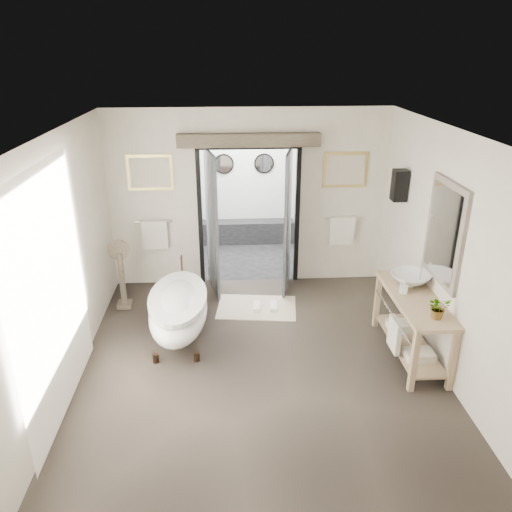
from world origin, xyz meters
The scene contains 13 objects.
ground_plane centered at (0.00, 0.00, 0.00)m, with size 5.00×5.00×0.00m, color #494035.
room_shell centered at (-0.04, -0.13, 1.86)m, with size 4.52×5.02×2.91m.
shower_room centered at (0.00, 3.99, 0.91)m, with size 2.22×2.01×2.51m.
back_wall_dressing centered at (0.00, 2.32, 1.56)m, with size 3.82×0.79×2.52m.
clawfoot_tub centered at (-1.06, 0.75, 0.42)m, with size 0.79×1.76×0.86m.
vanity centered at (1.95, 0.10, 0.51)m, with size 0.57×1.60×0.85m.
pedestal_mirror centered at (-1.98, 1.66, 0.48)m, with size 0.33×0.21×1.12m.
rug centered at (0.07, 1.49, 0.01)m, with size 1.20×0.80×0.01m, color #C6B093.
slippers centered at (0.20, 1.46, 0.04)m, with size 0.39×0.29×0.05m.
basin centered at (2.01, 0.42, 0.94)m, with size 0.51×0.51×0.18m, color white.
plant centered at (2.03, -0.42, 0.99)m, with size 0.24×0.21×0.27m, color gray.
soap_bottle_a centered at (1.85, 0.22, 0.95)m, with size 0.09×0.09×0.20m, color gray.
soap_bottle_b centered at (1.98, 0.76, 0.94)m, with size 0.14×0.14×0.17m, color gray.
Camera 1 is at (-0.36, -5.31, 3.75)m, focal length 35.00 mm.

